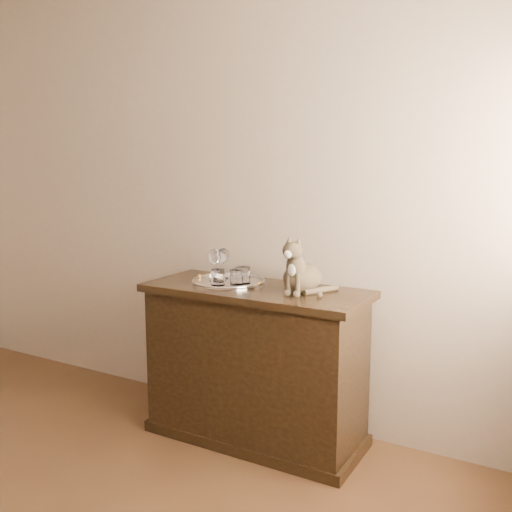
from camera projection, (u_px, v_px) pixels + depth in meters
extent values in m
cube|color=tan|center=(196.00, 187.00, 3.48)|extent=(4.00, 0.10, 2.70)
cube|color=tan|center=(506.00, 317.00, 0.58)|extent=(0.10, 4.50, 2.70)
cylinder|color=white|center=(229.00, 282.00, 3.12)|extent=(0.40, 0.40, 0.01)
cylinder|color=silver|center=(237.00, 277.00, 3.03)|extent=(0.07, 0.07, 0.08)
cylinder|color=white|center=(218.00, 277.00, 3.02)|extent=(0.07, 0.07, 0.08)
cylinder|color=white|center=(243.00, 275.00, 3.06)|extent=(0.08, 0.08, 0.09)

